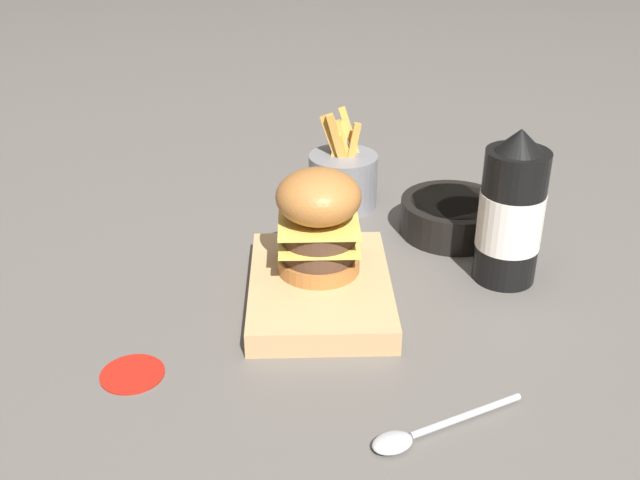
% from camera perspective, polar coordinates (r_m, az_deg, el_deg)
% --- Properties ---
extents(ground_plane, '(6.00, 6.00, 0.00)m').
position_cam_1_polar(ground_plane, '(0.92, 1.14, -3.40)').
color(ground_plane, '#5B5651').
extents(serving_board, '(0.23, 0.16, 0.03)m').
position_cam_1_polar(serving_board, '(0.88, 0.00, -3.71)').
color(serving_board, tan).
rests_on(serving_board, ground_plane).
extents(burger, '(0.10, 0.10, 0.13)m').
position_cam_1_polar(burger, '(0.86, -0.11, 1.46)').
color(burger, '#AD6B33').
rests_on(burger, serving_board).
extents(ketchup_bottle, '(0.08, 0.08, 0.19)m').
position_cam_1_polar(ketchup_bottle, '(0.92, 14.34, 1.98)').
color(ketchup_bottle, black).
rests_on(ketchup_bottle, ground_plane).
extents(fries_basket, '(0.10, 0.10, 0.14)m').
position_cam_1_polar(fries_basket, '(1.10, 1.76, 4.76)').
color(fries_basket, slate).
rests_on(fries_basket, ground_plane).
extents(side_bowl, '(0.14, 0.14, 0.05)m').
position_cam_1_polar(side_bowl, '(1.05, 10.11, 1.85)').
color(side_bowl, black).
rests_on(side_bowl, ground_plane).
extents(spoon, '(0.08, 0.15, 0.01)m').
position_cam_1_polar(spoon, '(0.71, 7.50, -14.40)').
color(spoon, '#B2B2B7').
rests_on(spoon, ground_plane).
extents(ketchup_puddle, '(0.07, 0.07, 0.00)m').
position_cam_1_polar(ketchup_puddle, '(0.79, -14.11, -9.82)').
color(ketchup_puddle, '#B21E14').
rests_on(ketchup_puddle, ground_plane).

